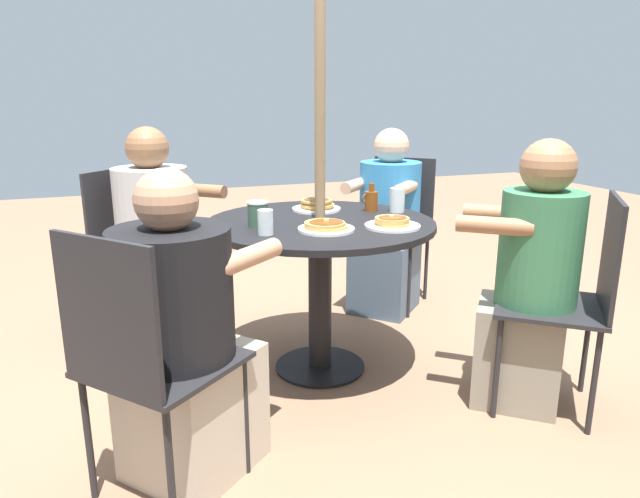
# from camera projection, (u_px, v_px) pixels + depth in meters

# --- Properties ---
(ground_plane) EXTENTS (12.00, 12.00, 0.00)m
(ground_plane) POSITION_uv_depth(u_px,v_px,m) (320.00, 367.00, 2.88)
(ground_plane) COLOR #8C664C
(patio_table) EXTENTS (1.08, 1.08, 0.76)m
(patio_table) POSITION_uv_depth(u_px,v_px,m) (320.00, 249.00, 2.72)
(patio_table) COLOR black
(patio_table) RESTS_ON ground
(umbrella_pole) EXTENTS (0.05, 0.05, 2.34)m
(umbrella_pole) POSITION_uv_depth(u_px,v_px,m) (320.00, 132.00, 2.58)
(umbrella_pole) COLOR #846B4C
(umbrella_pole) RESTS_ON ground
(patio_chair_north) EXTENTS (0.61, 0.61, 0.94)m
(patio_chair_north) POSITION_uv_depth(u_px,v_px,m) (142.00, 354.00, 1.80)
(patio_chair_north) COLOR #232326
(patio_chair_north) RESTS_ON ground
(diner_north) EXTENTS (0.64, 0.62, 1.11)m
(diner_north) POSITION_uv_depth(u_px,v_px,m) (183.00, 345.00, 1.96)
(diner_north) COLOR beige
(diner_north) RESTS_ON ground
(patio_chair_east) EXTENTS (0.61, 0.61, 0.94)m
(patio_chair_east) POSITION_uv_depth(u_px,v_px,m) (574.00, 291.00, 2.37)
(patio_chair_east) COLOR #232326
(patio_chair_east) RESTS_ON ground
(diner_east) EXTENTS (0.56, 0.55, 1.16)m
(diner_east) POSITION_uv_depth(u_px,v_px,m) (529.00, 287.00, 2.43)
(diner_east) COLOR gray
(diner_east) RESTS_ON ground
(patio_chair_south) EXTENTS (0.61, 0.61, 0.94)m
(patio_chair_south) POSITION_uv_depth(u_px,v_px,m) (397.00, 221.00, 3.72)
(patio_chair_south) COLOR #232326
(patio_chair_south) RESTS_ON ground
(diner_south) EXTENTS (0.60, 0.60, 1.14)m
(diner_south) POSITION_uv_depth(u_px,v_px,m) (387.00, 230.00, 3.57)
(diner_south) COLOR slate
(diner_south) RESTS_ON ground
(patio_chair_west) EXTENTS (0.61, 0.61, 0.94)m
(patio_chair_west) POSITION_uv_depth(u_px,v_px,m) (132.00, 243.00, 3.16)
(patio_chair_west) COLOR #232326
(patio_chair_west) RESTS_ON ground
(diner_west) EXTENTS (0.63, 0.62, 1.18)m
(diner_west) POSITION_uv_depth(u_px,v_px,m) (159.00, 248.00, 3.10)
(diner_west) COLOR #3D3D42
(diner_west) RESTS_ON ground
(pancake_plate_a) EXTENTS (0.25, 0.25, 0.07)m
(pancake_plate_a) POSITION_uv_depth(u_px,v_px,m) (317.00, 206.00, 2.93)
(pancake_plate_a) COLOR white
(pancake_plate_a) RESTS_ON patio_table
(pancake_plate_b) EXTENTS (0.25, 0.25, 0.05)m
(pancake_plate_b) POSITION_uv_depth(u_px,v_px,m) (326.00, 227.00, 2.49)
(pancake_plate_b) COLOR white
(pancake_plate_b) RESTS_ON patio_table
(pancake_plate_c) EXTENTS (0.25, 0.25, 0.06)m
(pancake_plate_c) POSITION_uv_depth(u_px,v_px,m) (392.00, 223.00, 2.55)
(pancake_plate_c) COLOR white
(pancake_plate_c) RESTS_ON patio_table
(syrup_bottle) EXTENTS (0.09, 0.07, 0.14)m
(syrup_bottle) POSITION_uv_depth(u_px,v_px,m) (371.00, 200.00, 2.90)
(syrup_bottle) COLOR brown
(syrup_bottle) RESTS_ON patio_table
(coffee_cup) EXTENTS (0.10, 0.10, 0.11)m
(coffee_cup) POSITION_uv_depth(u_px,v_px,m) (258.00, 214.00, 2.55)
(coffee_cup) COLOR #33513D
(coffee_cup) RESTS_ON patio_table
(drinking_glass_a) EXTENTS (0.07, 0.07, 0.11)m
(drinking_glass_a) POSITION_uv_depth(u_px,v_px,m) (266.00, 222.00, 2.40)
(drinking_glass_a) COLOR silver
(drinking_glass_a) RESTS_ON patio_table
(drinking_glass_b) EXTENTS (0.08, 0.08, 0.12)m
(drinking_glass_b) POSITION_uv_depth(u_px,v_px,m) (397.00, 200.00, 2.88)
(drinking_glass_b) COLOR silver
(drinking_glass_b) RESTS_ON patio_table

